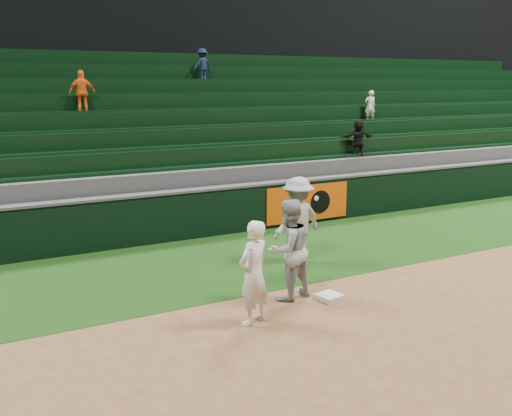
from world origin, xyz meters
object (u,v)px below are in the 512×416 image
Objects in this scene: first_baseman at (253,273)px; base_coach at (298,220)px; first_base at (329,297)px; baserunner at (288,250)px.

first_baseman is 3.39m from base_coach.
first_base is at bearing 165.66° from first_baseman.
first_baseman reaches higher than first_base.
first_base is at bearing 136.34° from baserunner.
first_baseman is at bearing -170.91° from first_base.
baserunner is at bearing 148.01° from first_base.
first_base is 1.90m from first_baseman.
first_baseman is 0.92× the size of base_coach.
base_coach reaches higher than baserunner.
first_baseman is at bearing 35.39° from base_coach.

